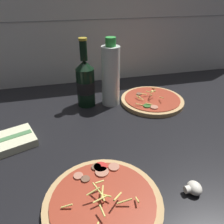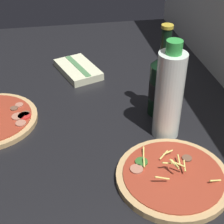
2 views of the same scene
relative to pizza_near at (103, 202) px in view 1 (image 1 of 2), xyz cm
name	(u,v)px [view 1 (image 1 of 2)]	position (x,y,z in cm)	size (l,w,h in cm)	color
counter_slab	(123,136)	(11.39, 23.60, -2.08)	(160.00, 90.00, 2.50)	black
tile_backsplash	(94,19)	(11.39, 69.10, 26.67)	(160.00, 1.13, 60.00)	silver
pizza_near	(103,202)	(0.00, 0.00, 0.00)	(24.91, 24.91, 4.90)	tan
pizza_far	(152,100)	(28.37, 40.72, 0.08)	(24.30, 24.30, 5.23)	tan
beer_bottle	(85,83)	(3.25, 45.30, 8.21)	(6.79, 6.79, 24.97)	black
oil_bottle	(111,75)	(12.49, 44.00, 10.65)	(6.64, 6.64, 24.97)	silver
mushroom_left	(194,188)	(20.04, -1.76, 0.46)	(3.87, 3.69, 2.58)	white
dish_towel	(3,144)	(-23.64, 25.37, 0.38)	(19.73, 15.44, 2.56)	beige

